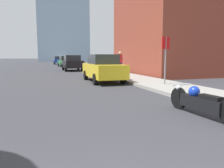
{
  "coord_description": "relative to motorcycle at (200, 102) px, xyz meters",
  "views": [
    {
      "loc": [
        -0.37,
        -0.99,
        1.52
      ],
      "look_at": [
        1.74,
        5.55,
        0.66
      ],
      "focal_mm": 35.0,
      "sensor_mm": 36.0,
      "label": 1
    }
  ],
  "objects": [
    {
      "name": "parked_car_black",
      "position": [
        -0.63,
        19.58,
        0.48
      ],
      "size": [
        1.98,
        4.12,
        1.69
      ],
      "rotation": [
        0.0,
        0.0,
        0.01
      ],
      "color": "black",
      "rests_on": "ground_plane"
    },
    {
      "name": "pedestrian",
      "position": [
        2.34,
        12.48,
        0.72
      ],
      "size": [
        0.36,
        0.25,
        1.81
      ],
      "color": "#1E2347",
      "rests_on": "sidewalk"
    },
    {
      "name": "stop_sign",
      "position": [
        2.07,
        5.1,
        1.38
      ],
      "size": [
        0.57,
        0.26,
        2.35
      ],
      "color": "slate",
      "rests_on": "sidewalk"
    },
    {
      "name": "parked_car_yellow",
      "position": [
        -0.29,
        8.33,
        0.46
      ],
      "size": [
        1.83,
        4.61,
        1.66
      ],
      "rotation": [
        0.0,
        0.0,
        -0.01
      ],
      "color": "gold",
      "rests_on": "ground_plane"
    },
    {
      "name": "motorcycle",
      "position": [
        0.0,
        0.0,
        0.0
      ],
      "size": [
        0.62,
        2.41,
        0.75
      ],
      "rotation": [
        0.0,
        0.0,
        0.06
      ],
      "color": "black",
      "rests_on": "ground_plane"
    },
    {
      "name": "sidewalk",
      "position": [
        2.02,
        36.45,
        -0.3
      ],
      "size": [
        2.55,
        240.0,
        0.15
      ],
      "color": "gray",
      "rests_on": "ground_plane"
    },
    {
      "name": "parked_car_green",
      "position": [
        -0.33,
        29.89,
        0.42
      ],
      "size": [
        2.09,
        4.08,
        1.62
      ],
      "rotation": [
        0.0,
        0.0,
        0.09
      ],
      "color": "#1E6B33",
      "rests_on": "ground_plane"
    },
    {
      "name": "parked_car_blue",
      "position": [
        -0.47,
        41.84,
        0.44
      ],
      "size": [
        1.9,
        4.26,
        1.6
      ],
      "rotation": [
        0.0,
        0.0,
        -0.02
      ],
      "color": "#1E3899",
      "rests_on": "ground_plane"
    },
    {
      "name": "brick_storefront",
      "position": [
        7.89,
        12.71,
        4.0
      ],
      "size": [
        8.78,
        9.74,
        8.75
      ],
      "color": "brown",
      "rests_on": "ground_plane"
    }
  ]
}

